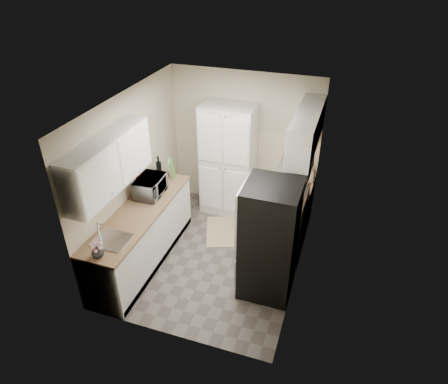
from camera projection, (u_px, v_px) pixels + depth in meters
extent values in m
plane|color=#56514C|center=(214.00, 255.00, 6.33)|extent=(3.20, 3.20, 0.00)
cube|color=beige|center=(244.00, 142.00, 6.95)|extent=(2.60, 0.04, 2.50)
cube|color=beige|center=(163.00, 260.00, 4.38)|extent=(2.60, 0.04, 2.50)
cube|color=beige|center=(132.00, 174.00, 6.02)|extent=(0.04, 3.20, 2.50)
cube|color=beige|center=(304.00, 204.00, 5.32)|extent=(0.04, 3.20, 2.50)
cube|color=silver|center=(211.00, 103.00, 5.01)|extent=(2.60, 3.20, 0.04)
cube|color=silver|center=(109.00, 163.00, 5.06)|extent=(0.33, 1.60, 0.70)
cube|color=silver|center=(306.00, 134.00, 5.68)|extent=(0.33, 1.55, 0.58)
cube|color=#99999E|center=(294.00, 170.00, 5.55)|extent=(0.45, 0.76, 0.13)
cube|color=#B7B7BC|center=(112.00, 240.00, 5.18)|extent=(0.45, 0.40, 0.02)
cube|color=brown|center=(140.00, 172.00, 6.21)|extent=(0.02, 0.22, 0.22)
cube|color=silver|center=(228.00, 161.00, 6.91)|extent=(0.90, 0.55, 2.00)
cube|color=silver|center=(142.00, 237.00, 6.02)|extent=(0.60, 2.30, 0.88)
cube|color=#846647|center=(139.00, 212.00, 5.77)|extent=(0.63, 2.33, 0.04)
cube|color=silver|center=(292.00, 203.00, 6.79)|extent=(0.60, 0.80, 0.88)
cube|color=#846647|center=(294.00, 180.00, 6.54)|extent=(0.63, 0.83, 0.04)
cube|color=#B7B7BC|center=(281.00, 230.00, 6.14)|extent=(0.64, 0.76, 0.90)
cube|color=black|center=(284.00, 205.00, 5.90)|extent=(0.66, 0.78, 0.03)
cube|color=black|center=(304.00, 202.00, 5.76)|extent=(0.06, 0.76, 0.22)
cube|color=tan|center=(256.00, 225.00, 6.08)|extent=(0.01, 0.16, 0.42)
cube|color=beige|center=(260.00, 217.00, 6.27)|extent=(0.01, 0.16, 0.42)
cube|color=#B7B7BC|center=(269.00, 240.00, 5.30)|extent=(0.70, 0.72, 1.70)
imported|color=#A2A1A6|center=(150.00, 186.00, 6.05)|extent=(0.38, 0.54, 0.29)
cylinder|color=black|center=(159.00, 168.00, 6.50)|extent=(0.09, 0.09, 0.34)
imported|color=white|center=(97.00, 252.00, 4.88)|extent=(0.20, 0.20, 0.16)
cube|color=#519A34|center=(172.00, 168.00, 6.54)|extent=(0.10, 0.23, 0.30)
cube|color=#A9A9AD|center=(302.00, 173.00, 6.49)|extent=(0.40, 0.44, 0.21)
cube|color=tan|center=(222.00, 231.00, 6.84)|extent=(0.79, 0.99, 0.01)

